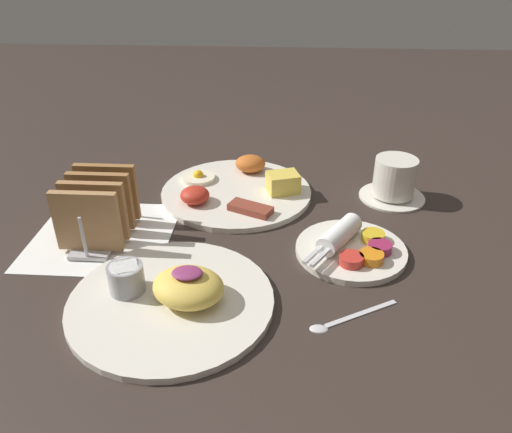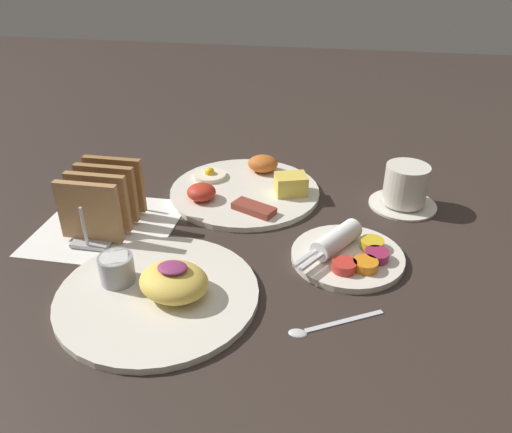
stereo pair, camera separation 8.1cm
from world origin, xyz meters
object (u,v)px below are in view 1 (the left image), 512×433
object	(u,v)px
plate_breakfast	(238,189)
coffee_cup	(394,180)
plate_foreground	(172,295)
plate_condiments	(351,247)
toast_rack	(98,209)

from	to	relation	value
plate_breakfast	coffee_cup	bearing A→B (deg)	0.47
plate_foreground	coffee_cup	world-z (taller)	coffee_cup
plate_foreground	coffee_cup	xyz separation A→B (m)	(0.34, 0.32, 0.02)
plate_breakfast	plate_condiments	size ratio (longest dim) A/B	1.64
plate_breakfast	plate_condiments	xyz separation A→B (m)	(0.19, -0.19, 0.00)
coffee_cup	plate_breakfast	bearing A→B (deg)	-179.53
plate_breakfast	plate_foreground	world-z (taller)	plate_foreground
plate_condiments	toast_rack	bearing A→B (deg)	176.56
plate_breakfast	plate_foreground	distance (m)	0.33
plate_breakfast	toast_rack	bearing A→B (deg)	-141.56
plate_foreground	coffee_cup	distance (m)	0.47
plate_condiments	toast_rack	size ratio (longest dim) A/B	1.15
plate_foreground	coffee_cup	size ratio (longest dim) A/B	2.28
toast_rack	coffee_cup	distance (m)	0.52
toast_rack	coffee_cup	size ratio (longest dim) A/B	1.23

